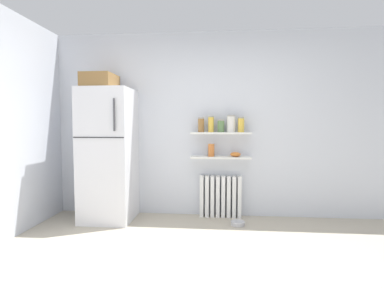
% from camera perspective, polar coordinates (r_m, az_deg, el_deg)
% --- Properties ---
extents(ground_plane, '(7.04, 7.04, 0.00)m').
position_cam_1_polar(ground_plane, '(2.99, 2.04, -21.98)').
color(ground_plane, '#B2A893').
extents(back_wall, '(7.04, 0.10, 2.60)m').
position_cam_1_polar(back_wall, '(4.25, 3.24, 3.75)').
color(back_wall, silver).
rests_on(back_wall, ground_plane).
extents(refrigerator, '(0.66, 0.68, 1.98)m').
position_cam_1_polar(refrigerator, '(4.16, -15.89, -1.43)').
color(refrigerator, silver).
rests_on(refrigerator, ground_plane).
extents(radiator, '(0.58, 0.12, 0.58)m').
position_cam_1_polar(radiator, '(4.24, 5.52, -10.05)').
color(radiator, white).
rests_on(radiator, ground_plane).
extents(wall_shelf_lower, '(0.83, 0.22, 0.02)m').
position_cam_1_polar(wall_shelf_lower, '(4.11, 5.57, -2.60)').
color(wall_shelf_lower, white).
extents(wall_shelf_upper, '(0.83, 0.22, 0.02)m').
position_cam_1_polar(wall_shelf_upper, '(4.09, 5.61, 2.11)').
color(wall_shelf_upper, white).
extents(storage_jar_0, '(0.08, 0.08, 0.21)m').
position_cam_1_polar(storage_jar_0, '(4.09, 1.76, 3.72)').
color(storage_jar_0, olive).
rests_on(storage_jar_0, wall_shelf_upper).
extents(storage_jar_1, '(0.08, 0.08, 0.23)m').
position_cam_1_polar(storage_jar_1, '(4.08, 3.69, 3.85)').
color(storage_jar_1, yellow).
rests_on(storage_jar_1, wall_shelf_upper).
extents(storage_jar_2, '(0.09, 0.09, 0.18)m').
position_cam_1_polar(storage_jar_2, '(4.08, 5.61, 3.49)').
color(storage_jar_2, '#5B7F4C').
rests_on(storage_jar_2, wall_shelf_upper).
extents(storage_jar_3, '(0.11, 0.11, 0.24)m').
position_cam_1_polar(storage_jar_3, '(4.09, 7.54, 3.90)').
color(storage_jar_3, silver).
rests_on(storage_jar_3, wall_shelf_upper).
extents(storage_jar_4, '(0.09, 0.09, 0.21)m').
position_cam_1_polar(storage_jar_4, '(4.09, 9.46, 3.69)').
color(storage_jar_4, yellow).
rests_on(storage_jar_4, wall_shelf_upper).
extents(vase, '(0.09, 0.09, 0.17)m').
position_cam_1_polar(vase, '(4.10, 3.75, -1.20)').
color(vase, '#CC7033').
rests_on(vase, wall_shelf_lower).
extents(shelf_bowl, '(0.14, 0.14, 0.06)m').
position_cam_1_polar(shelf_bowl, '(4.11, 8.41, -2.00)').
color(shelf_bowl, orange).
rests_on(shelf_bowl, wall_shelf_lower).
extents(pet_food_bowl, '(0.18, 0.18, 0.05)m').
position_cam_1_polar(pet_food_bowl, '(4.00, 8.83, -14.89)').
color(pet_food_bowl, '#B7B7BC').
rests_on(pet_food_bowl, ground_plane).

